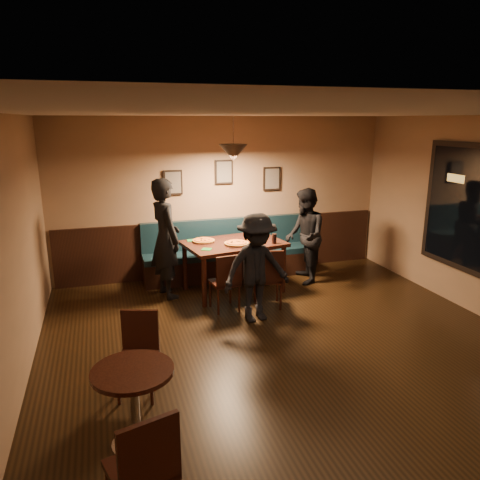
{
  "coord_description": "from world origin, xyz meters",
  "views": [
    {
      "loc": [
        -2.1,
        -4.33,
        2.74
      ],
      "look_at": [
        -0.1,
        2.17,
        0.95
      ],
      "focal_mm": 34.35,
      "sensor_mm": 36.0,
      "label": 1
    }
  ],
  "objects_px": {
    "chair_near_left": "(224,281)",
    "soda_glass": "(274,239)",
    "chair_near_right": "(268,277)",
    "diner_front": "(256,268)",
    "diner_right": "(305,236)",
    "booth_bench": "(229,250)",
    "cafe_chair_far": "(137,357)",
    "cafe_chair_near": "(141,466)",
    "cafe_table": "(135,408)",
    "dining_table": "(234,266)",
    "tabasco_bottle": "(262,237)",
    "diner_left": "(166,238)"
  },
  "relations": [
    {
      "from": "dining_table",
      "to": "diner_left",
      "type": "xyz_separation_m",
      "value": [
        -1.07,
        0.11,
        0.53
      ]
    },
    {
      "from": "diner_right",
      "to": "diner_front",
      "type": "bearing_deg",
      "value": -32.95
    },
    {
      "from": "diner_left",
      "to": "cafe_table",
      "type": "bearing_deg",
      "value": 152.94
    },
    {
      "from": "dining_table",
      "to": "tabasco_bottle",
      "type": "xyz_separation_m",
      "value": [
        0.48,
        -0.0,
        0.47
      ]
    },
    {
      "from": "diner_front",
      "to": "cafe_table",
      "type": "height_order",
      "value": "diner_front"
    },
    {
      "from": "dining_table",
      "to": "cafe_chair_near",
      "type": "height_order",
      "value": "cafe_chair_near"
    },
    {
      "from": "chair_near_left",
      "to": "soda_glass",
      "type": "height_order",
      "value": "soda_glass"
    },
    {
      "from": "diner_left",
      "to": "cafe_chair_near",
      "type": "relative_size",
      "value": 2.02
    },
    {
      "from": "booth_bench",
      "to": "diner_left",
      "type": "height_order",
      "value": "diner_left"
    },
    {
      "from": "booth_bench",
      "to": "chair_near_right",
      "type": "xyz_separation_m",
      "value": [
        0.2,
        -1.45,
        -0.04
      ]
    },
    {
      "from": "chair_near_right",
      "to": "diner_front",
      "type": "bearing_deg",
      "value": -114.64
    },
    {
      "from": "diner_front",
      "to": "soda_glass",
      "type": "relative_size",
      "value": 9.75
    },
    {
      "from": "diner_left",
      "to": "soda_glass",
      "type": "distance_m",
      "value": 1.71
    },
    {
      "from": "booth_bench",
      "to": "cafe_chair_far",
      "type": "height_order",
      "value": "booth_bench"
    },
    {
      "from": "diner_right",
      "to": "cafe_table",
      "type": "xyz_separation_m",
      "value": [
        -3.13,
        -3.39,
        -0.45
      ]
    },
    {
      "from": "dining_table",
      "to": "booth_bench",
      "type": "bearing_deg",
      "value": 71.8
    },
    {
      "from": "tabasco_bottle",
      "to": "cafe_chair_far",
      "type": "xyz_separation_m",
      "value": [
        -2.24,
        -2.58,
        -0.45
      ]
    },
    {
      "from": "chair_near_right",
      "to": "cafe_table",
      "type": "xyz_separation_m",
      "value": [
        -2.16,
        -2.56,
        -0.09
      ]
    },
    {
      "from": "diner_right",
      "to": "soda_glass",
      "type": "relative_size",
      "value": 10.41
    },
    {
      "from": "diner_right",
      "to": "cafe_chair_far",
      "type": "height_order",
      "value": "diner_right"
    },
    {
      "from": "chair_near_left",
      "to": "diner_front",
      "type": "distance_m",
      "value": 0.68
    },
    {
      "from": "diner_right",
      "to": "soda_glass",
      "type": "bearing_deg",
      "value": -51.45
    },
    {
      "from": "dining_table",
      "to": "cafe_table",
      "type": "height_order",
      "value": "dining_table"
    },
    {
      "from": "booth_bench",
      "to": "diner_right",
      "type": "bearing_deg",
      "value": -27.88
    },
    {
      "from": "booth_bench",
      "to": "diner_left",
      "type": "xyz_separation_m",
      "value": [
        -1.18,
        -0.57,
        0.44
      ]
    },
    {
      "from": "chair_near_left",
      "to": "cafe_chair_far",
      "type": "relative_size",
      "value": 1.01
    },
    {
      "from": "chair_near_left",
      "to": "diner_right",
      "type": "distance_m",
      "value": 1.83
    },
    {
      "from": "cafe_table",
      "to": "cafe_chair_near",
      "type": "distance_m",
      "value": 0.84
    },
    {
      "from": "dining_table",
      "to": "diner_front",
      "type": "xyz_separation_m",
      "value": [
        -0.02,
        -1.19,
        0.35
      ]
    },
    {
      "from": "cafe_chair_far",
      "to": "soda_glass",
      "type": "bearing_deg",
      "value": -117.32
    },
    {
      "from": "cafe_table",
      "to": "tabasco_bottle",
      "type": "bearing_deg",
      "value": 55.05
    },
    {
      "from": "diner_left",
      "to": "tabasco_bottle",
      "type": "distance_m",
      "value": 1.56
    },
    {
      "from": "chair_near_right",
      "to": "diner_left",
      "type": "height_order",
      "value": "diner_left"
    },
    {
      "from": "cafe_chair_near",
      "to": "cafe_table",
      "type": "bearing_deg",
      "value": 72.22
    },
    {
      "from": "diner_right",
      "to": "dining_table",
      "type": "bearing_deg",
      "value": -74.23
    },
    {
      "from": "chair_near_right",
      "to": "cafe_chair_near",
      "type": "height_order",
      "value": "cafe_chair_near"
    },
    {
      "from": "booth_bench",
      "to": "chair_near_left",
      "type": "height_order",
      "value": "booth_bench"
    },
    {
      "from": "soda_glass",
      "to": "cafe_table",
      "type": "xyz_separation_m",
      "value": [
        -2.45,
        -3.06,
        -0.54
      ]
    },
    {
      "from": "cafe_chair_far",
      "to": "cafe_chair_near",
      "type": "relative_size",
      "value": 0.92
    },
    {
      "from": "chair_near_left",
      "to": "diner_front",
      "type": "height_order",
      "value": "diner_front"
    },
    {
      "from": "chair_near_right",
      "to": "cafe_table",
      "type": "height_order",
      "value": "chair_near_right"
    },
    {
      "from": "diner_right",
      "to": "diner_front",
      "type": "height_order",
      "value": "diner_right"
    },
    {
      "from": "booth_bench",
      "to": "diner_right",
      "type": "height_order",
      "value": "diner_right"
    },
    {
      "from": "diner_front",
      "to": "cafe_chair_near",
      "type": "relative_size",
      "value": 1.63
    },
    {
      "from": "tabasco_bottle",
      "to": "cafe_table",
      "type": "bearing_deg",
      "value": -124.95
    },
    {
      "from": "booth_bench",
      "to": "cafe_table",
      "type": "height_order",
      "value": "booth_bench"
    },
    {
      "from": "diner_right",
      "to": "cafe_chair_far",
      "type": "distance_m",
      "value": 4.04
    },
    {
      "from": "diner_front",
      "to": "cafe_chair_far",
      "type": "distance_m",
      "value": 2.25
    },
    {
      "from": "diner_right",
      "to": "soda_glass",
      "type": "xyz_separation_m",
      "value": [
        -0.68,
        -0.32,
        0.09
      ]
    },
    {
      "from": "chair_near_left",
      "to": "cafe_chair_far",
      "type": "distance_m",
      "value": 2.36
    }
  ]
}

